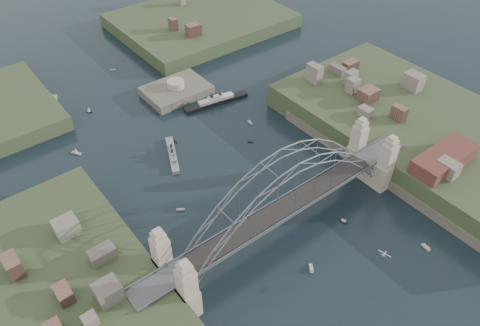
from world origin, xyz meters
name	(u,v)px	position (x,y,z in m)	size (l,w,h in m)	color
ground	(284,229)	(0.00, 0.00, 0.00)	(500.00, 500.00, 0.00)	black
bridge	(287,195)	(0.00, 0.00, 12.32)	(84.00, 13.80, 24.60)	#4D4C4F
shore_east	(422,137)	(57.32, 0.00, 1.97)	(50.50, 90.00, 12.00)	#303E22
headland_ne	(201,25)	(50.00, 110.00, 0.75)	(70.00, 55.00, 9.50)	#303E22
fort_island	(177,95)	(12.00, 70.00, -0.34)	(22.00, 16.00, 9.40)	#514D3F
wharf_shed	(444,158)	(44.00, -14.00, 10.00)	(20.00, 8.00, 4.00)	#592D26
finger_pier	(470,222)	(39.00, -28.00, 0.70)	(4.00, 22.00, 1.40)	#4D4C4F
naval_cruiser_near	(172,154)	(-7.15, 41.83, 0.76)	(8.71, 15.88, 4.93)	gray
naval_cruiser_far	(51,108)	(-26.93, 87.49, 0.85)	(9.48, 15.39, 5.47)	gray
ocean_liner	(216,101)	(19.65, 56.58, 0.89)	(23.52, 6.87, 5.72)	black
aeroplane	(384,254)	(7.89, -23.62, 7.90)	(1.69, 3.04, 0.44)	#A5A8AC
small_boat_a	(181,210)	(-17.04, 21.74, 0.15)	(2.25, 1.96, 0.45)	silver
small_boat_b	(250,142)	(15.53, 32.67, 0.15)	(1.66, 1.45, 0.45)	silver
small_boat_c	(311,268)	(-3.00, -12.94, 0.28)	(2.28, 2.67, 1.43)	silver
small_boat_d	(250,123)	(21.76, 40.54, 0.15)	(1.22, 2.49, 0.45)	silver
small_boat_e	(76,152)	(-29.43, 60.74, 0.74)	(2.47, 3.18, 2.38)	silver
small_boat_f	(176,142)	(-2.75, 47.12, 0.15)	(0.75, 1.50, 0.45)	silver
small_boat_g	(426,247)	(23.44, -25.80, 0.28)	(1.05, 2.66, 1.43)	silver
small_boat_h	(89,110)	(-17.23, 78.68, 0.96)	(1.70, 1.83, 2.38)	silver
small_boat_i	(312,147)	(29.02, 19.15, 0.15)	(2.08, 0.69, 0.45)	silver
small_boat_k	(113,70)	(1.46, 99.17, 0.15)	(2.15, 1.79, 0.45)	silver
small_boat_l	(118,235)	(-34.02, 24.23, 0.15)	(2.78, 0.98, 0.45)	silver
small_boat_m	(343,221)	(13.85, -7.65, 0.29)	(1.14, 2.06, 1.43)	silver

